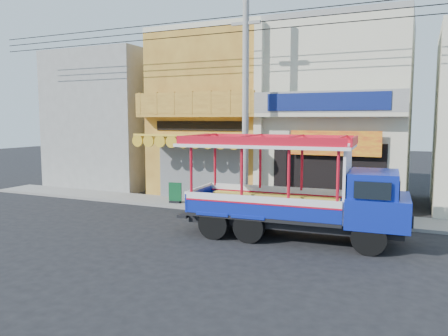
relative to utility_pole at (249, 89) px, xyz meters
The scene contains 11 objects.
ground 6.08m from the utility_pole, 75.53° to the right, with size 90.00×90.00×0.00m, color black.
sidewalk 5.09m from the utility_pole, 39.41° to the left, with size 30.00×2.00×0.12m, color slate.
shophouse_left 5.70m from the utility_pole, 124.03° to the left, with size 6.00×7.50×8.24m.
shophouse_right 5.54m from the utility_pole, 58.56° to the left, with size 6.00×6.75×8.24m.
party_pilaster 1.87m from the utility_pole, 95.46° to the left, with size 0.35×0.30×8.00m, color beige.
filler_building_left 11.25m from the utility_pole, 155.15° to the left, with size 6.00×6.00×7.60m, color gray.
utility_pole is the anchor object (origin of this frame).
songthaew_truck 5.43m from the utility_pole, 42.13° to the right, with size 7.27×2.76×3.34m.
green_sign 5.83m from the utility_pole, behind, with size 0.60×0.34×0.92m.
potted_plant_b 5.23m from the utility_pole, 18.66° to the left, with size 0.49×0.40×0.89m, color #285919.
potted_plant_c 6.07m from the utility_pole, ahead, with size 0.55×0.55×0.99m, color #285919.
Camera 1 is at (5.42, -13.09, 3.86)m, focal length 35.00 mm.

